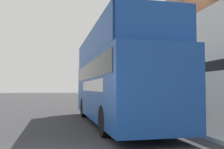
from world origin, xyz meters
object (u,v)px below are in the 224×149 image
(pedestrian_third, at_px, (168,97))
(lamp_post_second, at_px, (127,68))
(lamp_post_nearest, at_px, (176,42))
(parked_car_ahead_of_bus, at_px, (107,100))
(tour_bus, at_px, (116,83))
(lamp_post_third, at_px, (107,70))

(pedestrian_third, bearing_deg, lamp_post_second, 90.37)
(lamp_post_nearest, bearing_deg, pedestrian_third, 81.24)
(parked_car_ahead_of_bus, bearing_deg, lamp_post_nearest, -82.10)
(parked_car_ahead_of_bus, relative_size, lamp_post_second, 0.99)
(tour_bus, relative_size, lamp_post_nearest, 2.02)
(lamp_post_third, bearing_deg, tour_bus, -98.58)
(tour_bus, distance_m, pedestrian_third, 2.77)
(lamp_post_second, xyz_separation_m, lamp_post_third, (0.03, 9.39, 0.49))
(parked_car_ahead_of_bus, distance_m, pedestrian_third, 7.32)
(parked_car_ahead_of_bus, distance_m, lamp_post_second, 3.15)
(tour_bus, xyz_separation_m, parked_car_ahead_of_bus, (0.85, 7.34, -1.16))
(lamp_post_third, bearing_deg, parked_car_ahead_of_bus, -99.99)
(parked_car_ahead_of_bus, height_order, lamp_post_third, lamp_post_third)
(lamp_post_third, bearing_deg, lamp_post_nearest, -90.65)
(pedestrian_third, xyz_separation_m, lamp_post_second, (-0.05, 7.89, 2.00))
(pedestrian_third, relative_size, lamp_post_nearest, 0.34)
(tour_bus, distance_m, lamp_post_nearest, 3.27)
(lamp_post_third, bearing_deg, lamp_post_second, -90.20)
(lamp_post_nearest, bearing_deg, lamp_post_second, 88.90)
(parked_car_ahead_of_bus, height_order, lamp_post_nearest, lamp_post_nearest)
(parked_car_ahead_of_bus, xyz_separation_m, pedestrian_third, (1.82, -7.07, 0.48))
(lamp_post_nearest, height_order, lamp_post_third, lamp_post_third)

